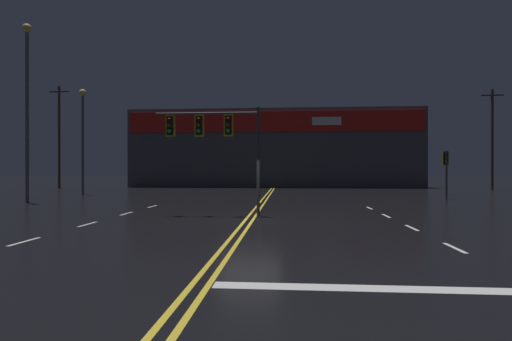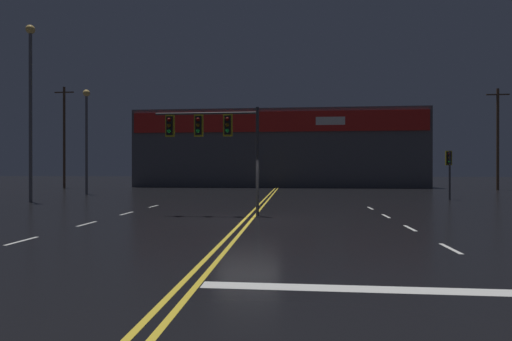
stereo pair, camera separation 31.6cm
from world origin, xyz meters
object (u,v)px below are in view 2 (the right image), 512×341
(traffic_signal_corner_northeast, at_px, (449,164))
(streetlight_far_left, at_px, (30,92))
(streetlight_median_approach, at_px, (86,127))
(traffic_signal_median, at_px, (211,132))

(traffic_signal_corner_northeast, height_order, streetlight_far_left, streetlight_far_left)
(streetlight_far_left, bearing_deg, traffic_signal_corner_northeast, 9.30)
(streetlight_median_approach, bearing_deg, traffic_signal_corner_northeast, -6.95)
(traffic_signal_corner_northeast, xyz_separation_m, streetlight_far_left, (-27.05, -4.43, 4.52))
(traffic_signal_corner_northeast, distance_m, streetlight_far_left, 27.78)
(traffic_signal_median, distance_m, streetlight_median_approach, 19.45)
(traffic_signal_corner_northeast, height_order, streetlight_median_approach, streetlight_median_approach)
(traffic_signal_corner_northeast, relative_size, streetlight_far_left, 0.30)
(streetlight_far_left, bearing_deg, traffic_signal_median, -25.63)
(traffic_signal_corner_northeast, xyz_separation_m, streetlight_median_approach, (-27.57, 3.36, 3.15))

